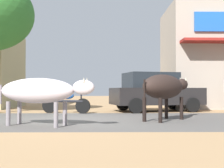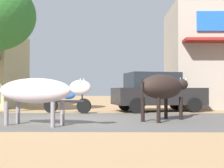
{
  "view_description": "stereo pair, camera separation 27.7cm",
  "coord_description": "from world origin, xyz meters",
  "views": [
    {
      "loc": [
        1.35,
        -9.4,
        0.9
      ],
      "look_at": [
        1.5,
        1.23,
        1.12
      ],
      "focal_mm": 49.66,
      "sensor_mm": 36.0,
      "label": 1
    },
    {
      "loc": [
        1.63,
        -9.4,
        0.9
      ],
      "look_at": [
        1.5,
        1.23,
        1.12
      ],
      "focal_mm": 49.66,
      "sensor_mm": 36.0,
      "label": 2
    }
  ],
  "objects": [
    {
      "name": "asphalt_road",
      "position": [
        0.0,
        0.0,
        0.0
      ],
      "size": [
        72.0,
        5.52,
        0.0
      ],
      "primitive_type": "cube",
      "color": "#5C5853",
      "rests_on": "ground"
    },
    {
      "name": "parked_motorcycle",
      "position": [
        -0.26,
        2.73,
        0.46
      ],
      "size": [
        1.94,
        0.56,
        1.04
      ],
      "color": "black",
      "rests_on": "ground"
    },
    {
      "name": "cow_far_dark",
      "position": [
        3.05,
        -0.19,
        0.99
      ],
      "size": [
        1.99,
        2.22,
        1.37
      ],
      "color": "#2D211D",
      "rests_on": "ground"
    },
    {
      "name": "parked_hatchback_car",
      "position": [
        3.35,
        3.76,
        0.84
      ],
      "size": [
        4.06,
        2.6,
        1.64
      ],
      "color": "black",
      "rests_on": "ground"
    },
    {
      "name": "ground",
      "position": [
        0.0,
        0.0,
        0.0
      ],
      "size": [
        80.0,
        80.0,
        0.0
      ],
      "primitive_type": "plane",
      "color": "tan"
    },
    {
      "name": "cow_near_brown",
      "position": [
        -0.39,
        -1.52,
        0.88
      ],
      "size": [
        2.63,
        1.31,
        1.21
      ],
      "color": "silver",
      "rests_on": "ground"
    }
  ]
}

